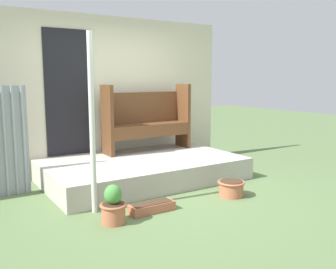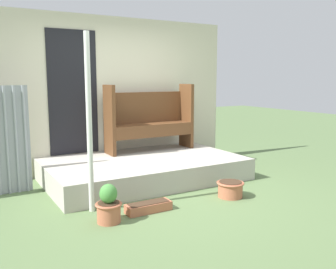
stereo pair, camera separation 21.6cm
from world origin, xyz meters
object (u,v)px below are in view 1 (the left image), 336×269
Objects in this scene: planter_box_rect at (152,207)px; flower_pot_left at (113,207)px; support_post at (92,125)px; bench at (146,117)px; flower_pot_middle at (231,188)px.

flower_pot_left is at bearing -171.61° from planter_box_rect.
support_post is 1.37× the size of bench.
support_post is 0.97m from flower_pot_left.
support_post reaches higher than flower_pot_middle.
planter_box_rect is (0.58, -0.36, -0.99)m from support_post.
planter_box_rect is at bearing 177.25° from flower_pot_middle.
flower_pot_middle is at bearing -2.75° from planter_box_rect.
support_post is 2.05m from flower_pot_middle.
flower_pot_middle is 1.20m from planter_box_rect.
support_post is at bearing 96.16° from flower_pot_left.
planter_box_rect is at bearing 8.39° from flower_pot_left.
flower_pot_middle is (0.21, -1.95, -0.79)m from bench.
flower_pot_left is at bearing -83.84° from support_post.
flower_pot_middle reaches higher than planter_box_rect.
support_post is at bearing 148.23° from planter_box_rect.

